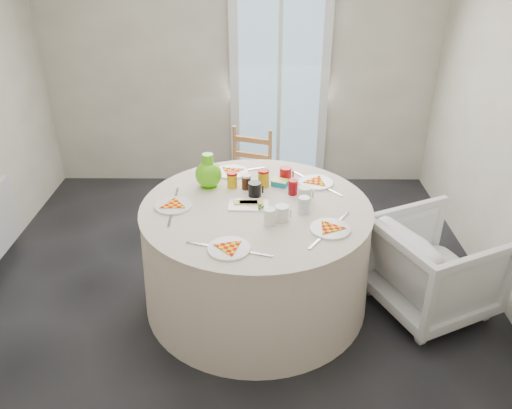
{
  "coord_description": "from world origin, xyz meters",
  "views": [
    {
      "loc": [
        0.21,
        -3.08,
        2.44
      ],
      "look_at": [
        0.18,
        -0.07,
        0.8
      ],
      "focal_mm": 35.0,
      "sensor_mm": 36.0,
      "label": 1
    }
  ],
  "objects_px": {
    "armchair": "(435,262)",
    "green_pitcher": "(209,177)",
    "wooden_chair": "(246,178)",
    "table": "(256,256)"
  },
  "relations": [
    {
      "from": "armchair",
      "to": "green_pitcher",
      "type": "xyz_separation_m",
      "value": [
        -1.62,
        0.38,
        0.48
      ]
    },
    {
      "from": "armchair",
      "to": "green_pitcher",
      "type": "bearing_deg",
      "value": 52.04
    },
    {
      "from": "wooden_chair",
      "to": "green_pitcher",
      "type": "xyz_separation_m",
      "value": [
        -0.25,
        -0.82,
        0.4
      ]
    },
    {
      "from": "table",
      "to": "armchair",
      "type": "distance_m",
      "value": 1.28
    },
    {
      "from": "armchair",
      "to": "wooden_chair",
      "type": "bearing_deg",
      "value": 23.97
    },
    {
      "from": "table",
      "to": "wooden_chair",
      "type": "relative_size",
      "value": 1.83
    },
    {
      "from": "table",
      "to": "green_pitcher",
      "type": "relative_size",
      "value": 6.53
    },
    {
      "from": "table",
      "to": "wooden_chair",
      "type": "xyz_separation_m",
      "value": [
        -0.1,
        1.11,
        0.09
      ]
    },
    {
      "from": "green_pitcher",
      "to": "wooden_chair",
      "type": "bearing_deg",
      "value": 81.79
    },
    {
      "from": "wooden_chair",
      "to": "armchair",
      "type": "bearing_deg",
      "value": -22.48
    }
  ]
}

